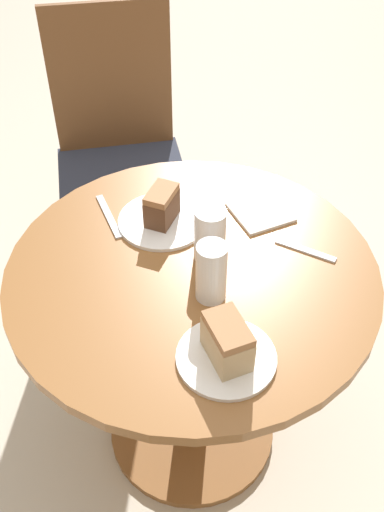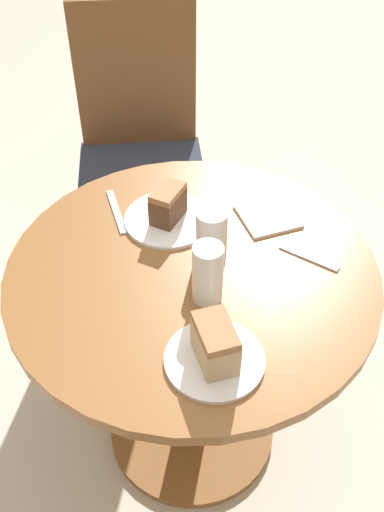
{
  "view_description": "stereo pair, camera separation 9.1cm",
  "coord_description": "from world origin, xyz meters",
  "px_view_note": "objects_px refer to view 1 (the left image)",
  "views": [
    {
      "loc": [
        -0.21,
        -0.99,
        1.74
      ],
      "look_at": [
        0.0,
        0.0,
        0.77
      ],
      "focal_mm": 42.0,
      "sensor_mm": 36.0,
      "label": 1
    },
    {
      "loc": [
        -0.12,
        -1.01,
        1.74
      ],
      "look_at": [
        0.0,
        0.0,
        0.77
      ],
      "focal_mm": 42.0,
      "sensor_mm": 36.0,
      "label": 2
    }
  ],
  "objects_px": {
    "chair": "(119,149)",
    "glass_water": "(210,237)",
    "cake_slice_near": "(162,205)",
    "plate_near": "(162,221)",
    "plate_far": "(226,357)",
    "cake_slice_far": "(227,341)",
    "glass_lemonade": "(211,275)"
  },
  "relations": [
    {
      "from": "cake_slice_near",
      "to": "cake_slice_far",
      "type": "height_order",
      "value": "cake_slice_far"
    },
    {
      "from": "chair",
      "to": "plate_far",
      "type": "bearing_deg",
      "value": -83.37
    },
    {
      "from": "glass_water",
      "to": "plate_far",
      "type": "bearing_deg",
      "value": -96.92
    },
    {
      "from": "chair",
      "to": "plate_far",
      "type": "height_order",
      "value": "chair"
    },
    {
      "from": "plate_far",
      "to": "glass_water",
      "type": "distance_m",
      "value": 0.31
    },
    {
      "from": "cake_slice_near",
      "to": "plate_far",
      "type": "bearing_deg",
      "value": -83.52
    },
    {
      "from": "cake_slice_near",
      "to": "glass_lemonade",
      "type": "xyz_separation_m",
      "value": [
        0.06,
        -0.28,
        0.01
      ]
    },
    {
      "from": "plate_near",
      "to": "plate_far",
      "type": "bearing_deg",
      "value": -83.52
    },
    {
      "from": "glass_lemonade",
      "to": "chair",
      "type": "bearing_deg",
      "value": 96.44
    },
    {
      "from": "plate_far",
      "to": "cake_slice_near",
      "type": "distance_m",
      "value": 0.46
    },
    {
      "from": "glass_water",
      "to": "cake_slice_near",
      "type": "bearing_deg",
      "value": 120.68
    },
    {
      "from": "glass_lemonade",
      "to": "glass_water",
      "type": "bearing_deg",
      "value": 77.87
    },
    {
      "from": "plate_near",
      "to": "cake_slice_near",
      "type": "height_order",
      "value": "cake_slice_near"
    },
    {
      "from": "plate_far",
      "to": "cake_slice_far",
      "type": "distance_m",
      "value": 0.05
    },
    {
      "from": "cake_slice_near",
      "to": "chair",
      "type": "bearing_deg",
      "value": 93.88
    },
    {
      "from": "chair",
      "to": "plate_far",
      "type": "xyz_separation_m",
      "value": [
        0.1,
        -1.14,
        0.21
      ]
    },
    {
      "from": "plate_near",
      "to": "cake_slice_near",
      "type": "xyz_separation_m",
      "value": [
        -0.0,
        -0.0,
        0.05
      ]
    },
    {
      "from": "cake_slice_far",
      "to": "glass_water",
      "type": "distance_m",
      "value": 0.31
    },
    {
      "from": "plate_near",
      "to": "cake_slice_far",
      "type": "distance_m",
      "value": 0.46
    },
    {
      "from": "plate_near",
      "to": "glass_lemonade",
      "type": "bearing_deg",
      "value": -77.38
    },
    {
      "from": "glass_lemonade",
      "to": "glass_water",
      "type": "xyz_separation_m",
      "value": [
        0.03,
        0.13,
        -0.0
      ]
    },
    {
      "from": "chair",
      "to": "plate_near",
      "type": "relative_size",
      "value": 4.39
    },
    {
      "from": "chair",
      "to": "cake_slice_near",
      "type": "bearing_deg",
      "value": -84.41
    },
    {
      "from": "plate_near",
      "to": "glass_lemonade",
      "type": "distance_m",
      "value": 0.29
    },
    {
      "from": "chair",
      "to": "glass_water",
      "type": "height_order",
      "value": "chair"
    },
    {
      "from": "cake_slice_far",
      "to": "glass_lemonade",
      "type": "bearing_deg",
      "value": 86.81
    },
    {
      "from": "glass_water",
      "to": "glass_lemonade",
      "type": "bearing_deg",
      "value": -102.13
    },
    {
      "from": "glass_water",
      "to": "plate_near",
      "type": "bearing_deg",
      "value": 120.68
    },
    {
      "from": "chair",
      "to": "cake_slice_far",
      "type": "xyz_separation_m",
      "value": [
        0.1,
        -1.14,
        0.27
      ]
    },
    {
      "from": "cake_slice_far",
      "to": "glass_water",
      "type": "relative_size",
      "value": 0.87
    },
    {
      "from": "chair",
      "to": "cake_slice_near",
      "type": "distance_m",
      "value": 0.73
    },
    {
      "from": "cake_slice_far",
      "to": "glass_water",
      "type": "bearing_deg",
      "value": 83.08
    }
  ]
}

